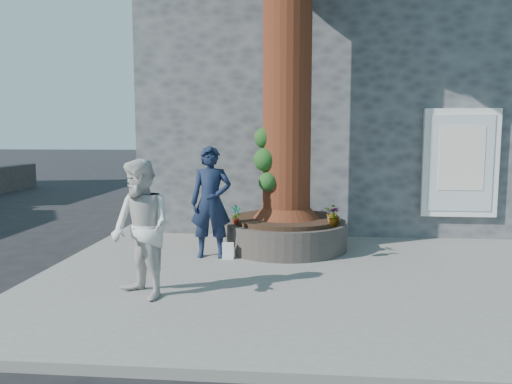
{
  "coord_description": "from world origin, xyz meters",
  "views": [
    {
      "loc": [
        1.09,
        -7.35,
        2.31
      ],
      "look_at": [
        0.27,
        1.54,
        1.25
      ],
      "focal_mm": 35.0,
      "sensor_mm": 36.0,
      "label": 1
    }
  ],
  "objects": [
    {
      "name": "plant_d",
      "position": [
        1.65,
        1.54,
        0.89
      ],
      "size": [
        0.4,
        0.4,
        0.34
      ],
      "primitive_type": "imported",
      "rotation": [
        0.0,
        0.0,
        5.49
      ],
      "color": "gray",
      "rests_on": "planter"
    },
    {
      "name": "pavement",
      "position": [
        1.5,
        1.0,
        0.06
      ],
      "size": [
        9.0,
        8.0,
        0.12
      ],
      "primitive_type": "cube",
      "color": "slate",
      "rests_on": "ground"
    },
    {
      "name": "woman",
      "position": [
        -1.01,
        -1.04,
        1.05
      ],
      "size": [
        1.14,
        1.11,
        1.86
      ],
      "primitive_type": "imported",
      "rotation": [
        0.0,
        0.0,
        -0.68
      ],
      "color": "silver",
      "rests_on": "pavement"
    },
    {
      "name": "plant_b",
      "position": [
        1.03,
        2.85,
        0.9
      ],
      "size": [
        0.27,
        0.27,
        0.36
      ],
      "primitive_type": "imported",
      "rotation": [
        0.0,
        0.0,
        2.19
      ],
      "color": "gray",
      "rests_on": "planter"
    },
    {
      "name": "planter",
      "position": [
        0.8,
        2.0,
        0.41
      ],
      "size": [
        2.3,
        2.3,
        0.6
      ],
      "color": "black",
      "rests_on": "pavement"
    },
    {
      "name": "stone_shop",
      "position": [
        2.5,
        7.2,
        3.16
      ],
      "size": [
        10.3,
        8.3,
        6.3
      ],
      "color": "#444648",
      "rests_on": "ground"
    },
    {
      "name": "plant_c",
      "position": [
        1.65,
        1.15,
        0.89
      ],
      "size": [
        0.24,
        0.24,
        0.33
      ],
      "primitive_type": "imported",
      "rotation": [
        0.0,
        0.0,
        3.53
      ],
      "color": "gray",
      "rests_on": "planter"
    },
    {
      "name": "man",
      "position": [
        -0.49,
        1.21,
        1.1
      ],
      "size": [
        0.74,
        0.51,
        1.96
      ],
      "primitive_type": "imported",
      "rotation": [
        0.0,
        0.0,
        0.06
      ],
      "color": "#121B31",
      "rests_on": "pavement"
    },
    {
      "name": "yellow_line",
      "position": [
        -3.05,
        1.0,
        0.0
      ],
      "size": [
        0.1,
        30.0,
        0.01
      ],
      "primitive_type": "cube",
      "color": "yellow",
      "rests_on": "ground"
    },
    {
      "name": "shopping_bag",
      "position": [
        -0.18,
        1.1,
        0.26
      ],
      "size": [
        0.21,
        0.14,
        0.28
      ],
      "primitive_type": "cube",
      "rotation": [
        0.0,
        0.0,
        0.13
      ],
      "color": "white",
      "rests_on": "pavement"
    },
    {
      "name": "ground",
      "position": [
        0.0,
        0.0,
        0.0
      ],
      "size": [
        120.0,
        120.0,
        0.0
      ],
      "primitive_type": "plane",
      "color": "black",
      "rests_on": "ground"
    },
    {
      "name": "plant_a",
      "position": [
        -0.05,
        1.15,
        0.89
      ],
      "size": [
        0.2,
        0.16,
        0.34
      ],
      "primitive_type": "imported",
      "rotation": [
        0.0,
        0.0,
        0.23
      ],
      "color": "gray",
      "rests_on": "planter"
    }
  ]
}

